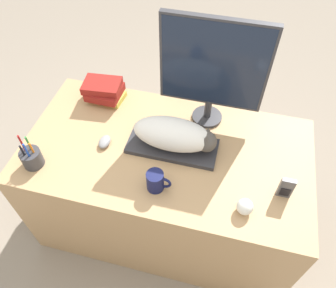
{
  "coord_description": "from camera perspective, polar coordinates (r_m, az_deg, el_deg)",
  "views": [
    {
      "loc": [
        0.26,
        -0.59,
        1.94
      ],
      "look_at": [
        0.01,
        0.36,
        0.76
      ],
      "focal_mm": 35.0,
      "sensor_mm": 36.0,
      "label": 1
    }
  ],
  "objects": [
    {
      "name": "ground_plane",
      "position": [
        2.05,
        -3.1,
        -21.61
      ],
      "size": [
        12.0,
        12.0,
        0.0
      ],
      "primitive_type": "plane",
      "color": "gray"
    },
    {
      "name": "desk",
      "position": [
        1.88,
        -0.3,
        -7.6
      ],
      "size": [
        1.4,
        0.75,
        0.7
      ],
      "color": "tan",
      "rests_on": "ground_plane"
    },
    {
      "name": "keyboard",
      "position": [
        1.59,
        0.76,
        -0.39
      ],
      "size": [
        0.43,
        0.18,
        0.02
      ],
      "color": "#2D2D33",
      "rests_on": "desk"
    },
    {
      "name": "cat",
      "position": [
        1.52,
        1.38,
        1.61
      ],
      "size": [
        0.4,
        0.17,
        0.15
      ],
      "color": "white",
      "rests_on": "keyboard"
    },
    {
      "name": "monitor",
      "position": [
        1.53,
        7.88,
        13.03
      ],
      "size": [
        0.49,
        0.16,
        0.57
      ],
      "color": "#333338",
      "rests_on": "desk"
    },
    {
      "name": "computer_mouse",
      "position": [
        1.63,
        -10.99,
        0.38
      ],
      "size": [
        0.05,
        0.08,
        0.03
      ],
      "color": "gray",
      "rests_on": "desk"
    },
    {
      "name": "coffee_mug",
      "position": [
        1.43,
        -2.12,
        -6.47
      ],
      "size": [
        0.11,
        0.08,
        0.1
      ],
      "color": "#141947",
      "rests_on": "desk"
    },
    {
      "name": "pen_cup",
      "position": [
        1.63,
        -22.66,
        -2.21
      ],
      "size": [
        0.09,
        0.09,
        0.19
      ],
      "color": "#38383D",
      "rests_on": "desk"
    },
    {
      "name": "baseball",
      "position": [
        1.41,
        13.24,
        -10.59
      ],
      "size": [
        0.07,
        0.07,
        0.07
      ],
      "color": "silver",
      "rests_on": "desk"
    },
    {
      "name": "phone",
      "position": [
        1.48,
        19.85,
        -7.23
      ],
      "size": [
        0.06,
        0.02,
        0.12
      ],
      "color": "#4C4C51",
      "rests_on": "desk"
    },
    {
      "name": "book_stack",
      "position": [
        1.83,
        -11.05,
        9.12
      ],
      "size": [
        0.22,
        0.17,
        0.12
      ],
      "color": "#CCC14C",
      "rests_on": "desk"
    }
  ]
}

